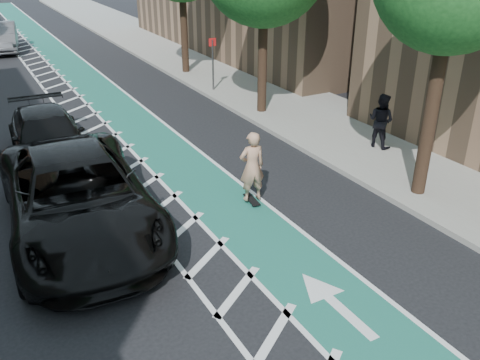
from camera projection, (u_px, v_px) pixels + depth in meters
ground at (144, 277)px, 10.77m from camera, size 120.00×120.00×0.00m
bike_lane at (131, 120)px, 19.96m from camera, size 2.00×90.00×0.01m
buffer_strip at (93, 127)px, 19.31m from camera, size 1.40×90.00×0.01m
sidewalk_right at (271, 96)px, 22.78m from camera, size 5.00×90.00×0.15m
curb_right at (223, 104)px, 21.71m from camera, size 0.12×90.00×0.16m
sign_post at (213, 63)px, 22.98m from camera, size 0.35×0.08×2.47m
skateboard at (252, 200)px, 13.78m from camera, size 0.30×0.77×0.10m
skateboarder at (252, 167)px, 13.35m from camera, size 0.75×0.54×1.92m
suv_near at (78, 197)px, 12.01m from camera, size 3.62×7.13×1.93m
suv_far at (48, 137)px, 16.16m from camera, size 2.39×5.38×1.53m
car_grey at (1, 37)px, 31.77m from camera, size 2.49×5.40×1.72m
pedestrian at (381, 121)px, 16.71m from camera, size 0.90×1.04×1.82m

